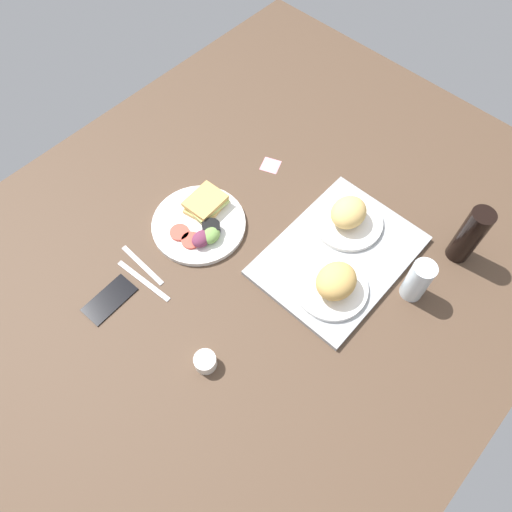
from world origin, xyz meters
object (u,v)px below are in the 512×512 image
(bread_plate_near, at_px, (348,216))
(cell_phone, at_px, (109,299))
(espresso_cup, at_px, (205,362))
(serving_tray, at_px, (339,255))
(soda_bottle, at_px, (470,235))
(sticky_note, at_px, (271,165))
(knife, at_px, (143,281))
(plate_with_salad, at_px, (201,222))
(bread_plate_far, at_px, (334,283))
(drinking_glass, at_px, (418,280))
(fork, at_px, (142,265))

(bread_plate_near, distance_m, cell_phone, 0.70)
(espresso_cup, height_order, cell_phone, espresso_cup)
(serving_tray, relative_size, bread_plate_near, 2.19)
(soda_bottle, xyz_separation_m, cell_phone, (0.76, -0.61, -0.09))
(espresso_cup, relative_size, sticky_note, 1.00)
(serving_tray, distance_m, knife, 0.55)
(plate_with_salad, bearing_deg, soda_bottle, 125.48)
(bread_plate_near, relative_size, bread_plate_far, 1.04)
(bread_plate_far, relative_size, drinking_glass, 1.42)
(fork, height_order, sticky_note, fork)
(bread_plate_near, distance_m, soda_bottle, 0.33)
(serving_tray, relative_size, espresso_cup, 8.04)
(bread_plate_far, bearing_deg, bread_plate_near, -151.77)
(espresso_cup, xyz_separation_m, cell_phone, (0.05, -0.32, -0.02))
(knife, relative_size, sticky_note, 3.39)
(plate_with_salad, xyz_separation_m, cell_phone, (0.34, -0.01, -0.01))
(plate_with_salad, xyz_separation_m, knife, (0.24, 0.02, -0.02))
(soda_bottle, relative_size, fork, 1.15)
(soda_bottle, bearing_deg, fork, -44.54)
(plate_with_salad, bearing_deg, fork, -6.67)
(bread_plate_near, height_order, drinking_glass, drinking_glass)
(fork, bearing_deg, bread_plate_far, 35.10)
(bread_plate_far, relative_size, fork, 1.16)
(bread_plate_near, relative_size, drinking_glass, 1.48)
(soda_bottle, distance_m, knife, 0.89)
(plate_with_salad, bearing_deg, espresso_cup, 47.72)
(serving_tray, relative_size, sticky_note, 8.04)
(sticky_note, bearing_deg, cell_phone, -0.22)
(soda_bottle, bearing_deg, bread_plate_near, -64.32)
(soda_bottle, distance_m, cell_phone, 0.98)
(plate_with_salad, height_order, sticky_note, plate_with_salad)
(serving_tray, relative_size, cell_phone, 3.13)
(plate_with_salad, relative_size, knife, 1.44)
(serving_tray, xyz_separation_m, fork, (0.40, -0.38, -0.01))
(knife, bearing_deg, drinking_glass, 35.29)
(serving_tray, relative_size, fork, 2.65)
(bread_plate_near, relative_size, soda_bottle, 1.05)
(espresso_cup, bearing_deg, drinking_glass, 153.17)
(espresso_cup, bearing_deg, sticky_note, -151.88)
(drinking_glass, xyz_separation_m, fork, (0.44, -0.60, -0.07))
(drinking_glass, height_order, cell_phone, drinking_glass)
(bread_plate_near, relative_size, fork, 1.21)
(plate_with_salad, bearing_deg, serving_tray, 117.79)
(serving_tray, distance_m, bread_plate_near, 0.12)
(fork, relative_size, cell_phone, 1.18)
(drinking_glass, height_order, fork, drinking_glass)
(sticky_note, bearing_deg, fork, -2.16)
(bread_plate_far, height_order, espresso_cup, bread_plate_far)
(soda_bottle, distance_m, sticky_note, 0.62)
(serving_tray, distance_m, drinking_glass, 0.23)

